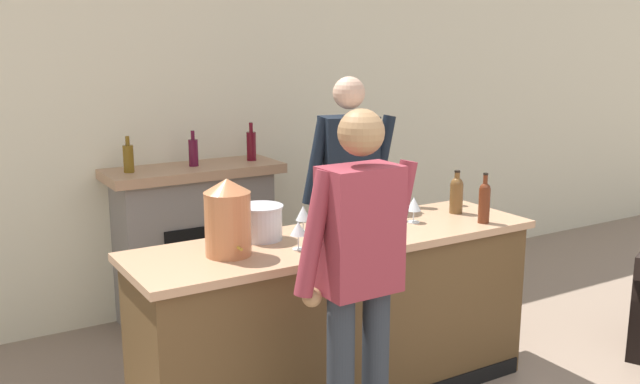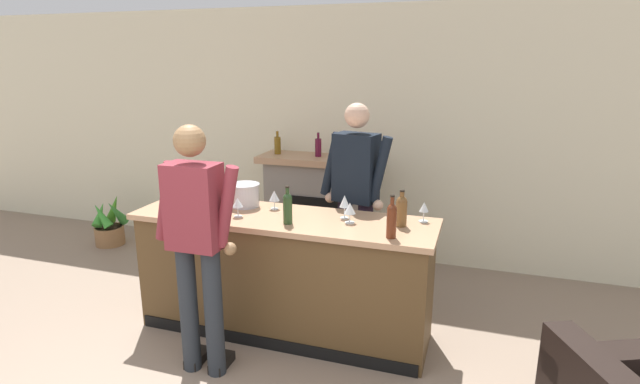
{
  "view_description": "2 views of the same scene",
  "coord_description": "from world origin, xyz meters",
  "px_view_note": "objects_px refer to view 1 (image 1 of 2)",
  "views": [
    {
      "loc": [
        -2.02,
        -1.16,
        2.1
      ],
      "look_at": [
        0.27,
        2.62,
        1.13
      ],
      "focal_mm": 40.0,
      "sensor_mm": 36.0,
      "label": 1
    },
    {
      "loc": [
        1.53,
        -1.36,
        2.19
      ],
      "look_at": [
        0.31,
        2.34,
        1.15
      ],
      "focal_mm": 28.0,
      "sensor_mm": 36.0,
      "label": 2
    }
  ],
  "objects_px": {
    "fireplace_stone": "(195,241)",
    "wine_glass_mid_counter": "(457,189)",
    "wine_glass_front_left": "(298,229)",
    "person_customer": "(359,282)",
    "person_bartender": "(348,201)",
    "wine_glass_by_dispenser": "(395,199)",
    "wine_glass_back_row": "(303,214)",
    "wine_glass_front_right": "(414,205)",
    "ice_bucket_steel": "(261,222)",
    "wine_bottle_rose_blush": "(484,201)",
    "wine_bottle_port_short": "(456,193)",
    "wine_bottle_chardonnay_pale": "(370,217)",
    "copper_dispenser": "(228,217)"
  },
  "relations": [
    {
      "from": "person_bartender",
      "to": "wine_glass_by_dispenser",
      "type": "relative_size",
      "value": 9.94
    },
    {
      "from": "copper_dispenser",
      "to": "wine_glass_by_dispenser",
      "type": "distance_m",
      "value": 1.16
    },
    {
      "from": "copper_dispenser",
      "to": "wine_glass_front_right",
      "type": "height_order",
      "value": "copper_dispenser"
    },
    {
      "from": "wine_glass_front_right",
      "to": "wine_glass_by_dispenser",
      "type": "xyz_separation_m",
      "value": [
        -0.07,
        0.1,
        0.02
      ]
    },
    {
      "from": "wine_bottle_chardonnay_pale",
      "to": "wine_glass_front_left",
      "type": "xyz_separation_m",
      "value": [
        -0.43,
        0.03,
        -0.02
      ]
    },
    {
      "from": "person_customer",
      "to": "wine_glass_back_row",
      "type": "bearing_deg",
      "value": 76.85
    },
    {
      "from": "copper_dispenser",
      "to": "person_customer",
      "type": "bearing_deg",
      "value": -63.6
    },
    {
      "from": "ice_bucket_steel",
      "to": "wine_glass_front_left",
      "type": "relative_size",
      "value": 1.67
    },
    {
      "from": "fireplace_stone",
      "to": "wine_bottle_port_short",
      "type": "distance_m",
      "value": 2.01
    },
    {
      "from": "wine_bottle_rose_blush",
      "to": "wine_glass_back_row",
      "type": "distance_m",
      "value": 1.1
    },
    {
      "from": "fireplace_stone",
      "to": "ice_bucket_steel",
      "type": "xyz_separation_m",
      "value": [
        -0.16,
        -1.44,
        0.5
      ]
    },
    {
      "from": "person_customer",
      "to": "wine_glass_by_dispenser",
      "type": "relative_size",
      "value": 9.64
    },
    {
      "from": "person_customer",
      "to": "wine_glass_front_right",
      "type": "relative_size",
      "value": 11.4
    },
    {
      "from": "person_bartender",
      "to": "wine_bottle_rose_blush",
      "type": "relative_size",
      "value": 6.03
    },
    {
      "from": "wine_bottle_rose_blush",
      "to": "wine_bottle_port_short",
      "type": "xyz_separation_m",
      "value": [
        0.02,
        0.27,
        -0.01
      ]
    },
    {
      "from": "wine_glass_mid_counter",
      "to": "wine_glass_front_left",
      "type": "distance_m",
      "value": 1.44
    },
    {
      "from": "wine_glass_front_right",
      "to": "wine_bottle_chardonnay_pale",
      "type": "bearing_deg",
      "value": -159.66
    },
    {
      "from": "person_bartender",
      "to": "wine_glass_front_left",
      "type": "height_order",
      "value": "person_bartender"
    },
    {
      "from": "wine_glass_front_right",
      "to": "person_customer",
      "type": "bearing_deg",
      "value": -141.14
    },
    {
      "from": "fireplace_stone",
      "to": "wine_bottle_rose_blush",
      "type": "xyz_separation_m",
      "value": [
        1.14,
        -1.82,
        0.54
      ]
    },
    {
      "from": "ice_bucket_steel",
      "to": "person_bartender",
      "type": "bearing_deg",
      "value": 25.68
    },
    {
      "from": "person_bartender",
      "to": "wine_glass_by_dispenser",
      "type": "xyz_separation_m",
      "value": [
        0.03,
        -0.47,
        0.1
      ]
    },
    {
      "from": "person_customer",
      "to": "person_bartender",
      "type": "relative_size",
      "value": 0.97
    },
    {
      "from": "ice_bucket_steel",
      "to": "wine_bottle_chardonnay_pale",
      "type": "distance_m",
      "value": 0.6
    },
    {
      "from": "copper_dispenser",
      "to": "wine_glass_front_left",
      "type": "bearing_deg",
      "value": -16.49
    },
    {
      "from": "wine_glass_back_row",
      "to": "wine_glass_mid_counter",
      "type": "bearing_deg",
      "value": 2.41
    },
    {
      "from": "wine_bottle_chardonnay_pale",
      "to": "copper_dispenser",
      "type": "bearing_deg",
      "value": 170.08
    },
    {
      "from": "wine_glass_front_right",
      "to": "wine_glass_mid_counter",
      "type": "bearing_deg",
      "value": 20.98
    },
    {
      "from": "wine_glass_back_row",
      "to": "wine_glass_front_right",
      "type": "bearing_deg",
      "value": -12.47
    },
    {
      "from": "wine_bottle_chardonnay_pale",
      "to": "wine_glass_front_left",
      "type": "distance_m",
      "value": 0.44
    },
    {
      "from": "ice_bucket_steel",
      "to": "wine_glass_by_dispenser",
      "type": "bearing_deg",
      "value": -3.64
    },
    {
      "from": "ice_bucket_steel",
      "to": "wine_bottle_rose_blush",
      "type": "xyz_separation_m",
      "value": [
        1.31,
        -0.38,
        0.04
      ]
    },
    {
      "from": "wine_bottle_port_short",
      "to": "person_bartender",
      "type": "bearing_deg",
      "value": 133.08
    },
    {
      "from": "ice_bucket_steel",
      "to": "wine_glass_back_row",
      "type": "xyz_separation_m",
      "value": [
        0.27,
        -0.0,
        0.01
      ]
    },
    {
      "from": "person_customer",
      "to": "wine_glass_front_right",
      "type": "height_order",
      "value": "person_customer"
    },
    {
      "from": "person_customer",
      "to": "person_bartender",
      "type": "bearing_deg",
      "value": 58.43
    },
    {
      "from": "copper_dispenser",
      "to": "wine_glass_mid_counter",
      "type": "distance_m",
      "value": 1.77
    },
    {
      "from": "wine_glass_mid_counter",
      "to": "fireplace_stone",
      "type": "bearing_deg",
      "value": 133.31
    },
    {
      "from": "person_bartender",
      "to": "wine_glass_mid_counter",
      "type": "xyz_separation_m",
      "value": [
        0.63,
        -0.36,
        0.07
      ]
    },
    {
      "from": "ice_bucket_steel",
      "to": "copper_dispenser",
      "type": "bearing_deg",
      "value": -147.06
    },
    {
      "from": "person_customer",
      "to": "wine_glass_back_row",
      "type": "distance_m",
      "value": 0.89
    },
    {
      "from": "person_customer",
      "to": "wine_glass_front_left",
      "type": "xyz_separation_m",
      "value": [
        0.01,
        0.58,
        0.11
      ]
    },
    {
      "from": "person_customer",
      "to": "wine_glass_by_dispenser",
      "type": "bearing_deg",
      "value": 44.75
    },
    {
      "from": "copper_dispenser",
      "to": "wine_bottle_port_short",
      "type": "xyz_separation_m",
      "value": [
        1.6,
        0.07,
        -0.07
      ]
    },
    {
      "from": "wine_bottle_port_short",
      "to": "wine_glass_back_row",
      "type": "relative_size",
      "value": 1.75
    },
    {
      "from": "fireplace_stone",
      "to": "wine_glass_mid_counter",
      "type": "height_order",
      "value": "fireplace_stone"
    },
    {
      "from": "wine_bottle_rose_blush",
      "to": "wine_glass_back_row",
      "type": "bearing_deg",
      "value": 160.08
    },
    {
      "from": "wine_glass_mid_counter",
      "to": "wine_glass_by_dispenser",
      "type": "bearing_deg",
      "value": -169.92
    },
    {
      "from": "wine_bottle_chardonnay_pale",
      "to": "wine_glass_front_left",
      "type": "relative_size",
      "value": 1.91
    },
    {
      "from": "wine_glass_back_row",
      "to": "wine_glass_by_dispenser",
      "type": "relative_size",
      "value": 0.85
    }
  ]
}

